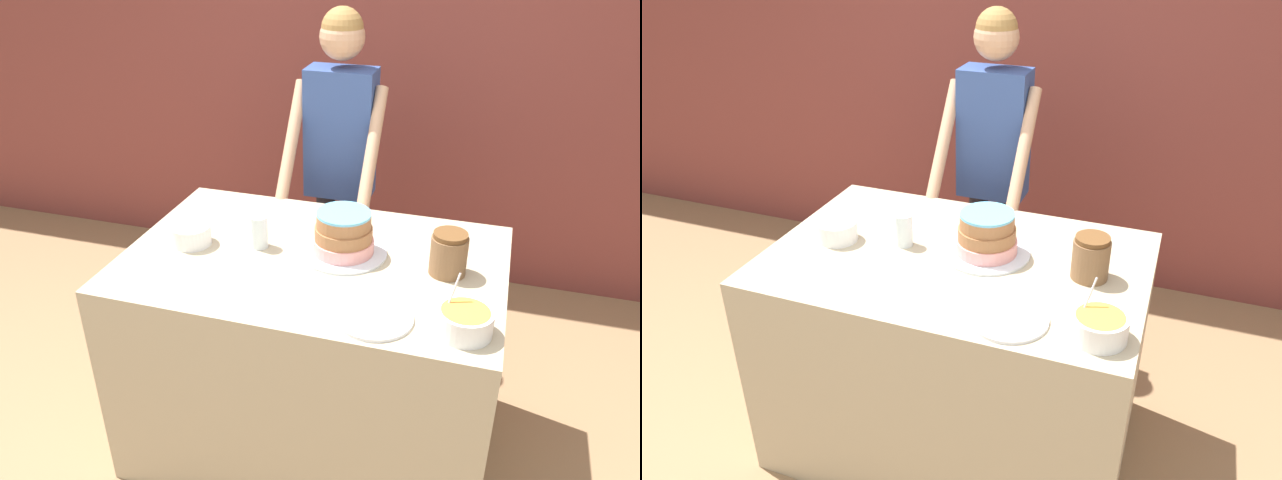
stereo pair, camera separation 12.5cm
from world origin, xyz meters
TOP-DOWN VIEW (x-y plane):
  - wall_back at (0.00, 2.07)m, footprint 10.00×0.05m
  - counter at (0.00, 0.47)m, footprint 1.43×0.95m
  - person_baker at (-0.12, 1.27)m, footprint 0.44×0.46m
  - cake at (0.10, 0.53)m, footprint 0.34×0.34m
  - frosting_bowl_white at (-0.49, 0.44)m, footprint 0.15×0.15m
  - frosting_bowl_orange at (0.59, 0.16)m, footprint 0.18×0.18m
  - drinking_glass at (-0.23, 0.49)m, footprint 0.07×0.07m
  - ceramic_plate at (0.31, 0.15)m, footprint 0.26×0.26m
  - stoneware_jar at (0.50, 0.50)m, footprint 0.13×0.13m

SIDE VIEW (x-z plane):
  - counter at x=0.00m, z-range 0.00..0.91m
  - ceramic_plate at x=0.31m, z-range 0.91..0.93m
  - frosting_bowl_white at x=-0.49m, z-range 0.92..1.00m
  - frosting_bowl_orange at x=0.59m, z-range 0.87..1.05m
  - drinking_glass at x=-0.23m, z-range 0.91..1.04m
  - cake at x=0.10m, z-range 0.90..1.08m
  - stoneware_jar at x=0.50m, z-range 0.91..1.08m
  - person_baker at x=-0.12m, z-range 0.22..1.93m
  - wall_back at x=0.00m, z-range 0.00..2.60m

